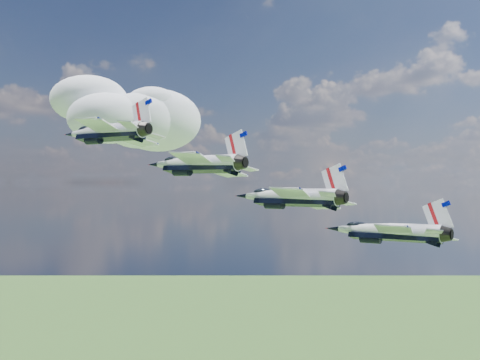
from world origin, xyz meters
TOP-DOWN VIEW (x-y plane):
  - cloud_far at (69.05, 196.05)m, footprint 62.61×49.19m
  - jet_0 at (-31.05, 18.70)m, footprint 13.46×16.23m
  - jet_1 at (-24.16, 11.20)m, footprint 13.46×16.23m
  - jet_2 at (-17.27, 3.69)m, footprint 13.46×16.23m
  - jet_3 at (-10.37, -3.82)m, footprint 13.46×16.23m

SIDE VIEW (x-z plane):
  - jet_3 at x=-10.37m, z-range 146.63..153.03m
  - jet_2 at x=-17.27m, z-range 150.21..156.61m
  - jet_1 at x=-24.16m, z-range 153.79..160.19m
  - jet_0 at x=-31.05m, z-range 157.37..163.76m
  - cloud_far at x=69.05m, z-range 174.57..199.17m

